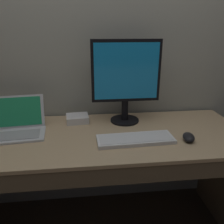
{
  "coord_description": "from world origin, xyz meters",
  "views": [
    {
      "loc": [
        -0.07,
        -1.27,
        1.37
      ],
      "look_at": [
        0.07,
        0.0,
        0.9
      ],
      "focal_mm": 37.26,
      "sensor_mm": 36.0,
      "label": 1
    }
  ],
  "objects": [
    {
      "name": "laptop_silver",
      "position": [
        -0.52,
        0.07,
        0.8
      ],
      "size": [
        0.38,
        0.31,
        0.21
      ],
      "color": "silver",
      "rests_on": "desk"
    },
    {
      "name": "computer_mouse",
      "position": [
        0.5,
        -0.14,
        0.78
      ],
      "size": [
        0.09,
        0.12,
        0.04
      ],
      "primitive_type": "ellipsoid",
      "rotation": [
        0.0,
        0.0,
        -0.24
      ],
      "color": "black",
      "rests_on": "desk"
    },
    {
      "name": "external_drive_box",
      "position": [
        -0.14,
        0.21,
        0.78
      ],
      "size": [
        0.16,
        0.14,
        0.05
      ],
      "primitive_type": "cube",
      "rotation": [
        0.0,
        0.0,
        0.09
      ],
      "color": "silver",
      "rests_on": "desk"
    },
    {
      "name": "wired_keyboard",
      "position": [
        0.19,
        -0.11,
        0.77
      ],
      "size": [
        0.44,
        0.17,
        0.02
      ],
      "color": "white",
      "rests_on": "desk"
    },
    {
      "name": "external_monitor",
      "position": [
        0.18,
        0.17,
        1.07
      ],
      "size": [
        0.44,
        0.19,
        0.54
      ],
      "color": "black",
      "rests_on": "desk"
    },
    {
      "name": "desk",
      "position": [
        0.0,
        -0.02,
        0.52
      ],
      "size": [
        1.8,
        0.68,
        0.76
      ],
      "color": "tan",
      "rests_on": "ground"
    }
  ]
}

